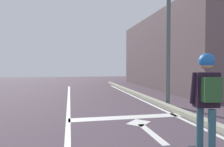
# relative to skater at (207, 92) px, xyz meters

# --- Properties ---
(lane_line_center) EXTENTS (0.12, 20.00, 0.01)m
(lane_line_center) POSITION_rel_skater_xyz_m (-2.08, 2.28, -1.06)
(lane_line_center) COLOR silver
(lane_line_center) RESTS_ON ground
(lane_line_curbside) EXTENTS (0.12, 20.00, 0.01)m
(lane_line_curbside) POSITION_rel_skater_xyz_m (1.00, 2.28, -1.06)
(lane_line_curbside) COLOR silver
(lane_line_curbside) RESTS_ON ground
(stop_bar) EXTENTS (3.23, 0.40, 0.01)m
(stop_bar) POSITION_rel_skater_xyz_m (-0.46, 2.83, -1.06)
(stop_bar) COLOR silver
(stop_bar) RESTS_ON ground
(lane_arrow_stem) EXTENTS (0.16, 1.40, 0.01)m
(lane_arrow_stem) POSITION_rel_skater_xyz_m (-0.30, 1.39, -1.06)
(lane_arrow_stem) COLOR silver
(lane_arrow_stem) RESTS_ON ground
(lane_arrow_head) EXTENTS (0.71, 0.71, 0.01)m
(lane_arrow_head) POSITION_rel_skater_xyz_m (-0.30, 2.24, -1.06)
(lane_arrow_head) COLOR silver
(lane_arrow_head) RESTS_ON ground
(curb_strip) EXTENTS (0.24, 24.00, 0.14)m
(curb_strip) POSITION_rel_skater_xyz_m (1.25, 2.28, -0.99)
(curb_strip) COLOR #A1A289
(curb_strip) RESTS_ON ground
(skater) EXTENTS (0.44, 0.60, 1.58)m
(skater) POSITION_rel_skater_xyz_m (0.00, 0.00, 0.00)
(skater) COLOR #305665
(skater) RESTS_ON skateboard
(traffic_signal_mast) EXTENTS (5.10, 0.34, 5.08)m
(traffic_signal_mast) POSITION_rel_skater_xyz_m (0.03, 4.33, 2.73)
(traffic_signal_mast) COLOR #52635D
(traffic_signal_mast) RESTS_ON ground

